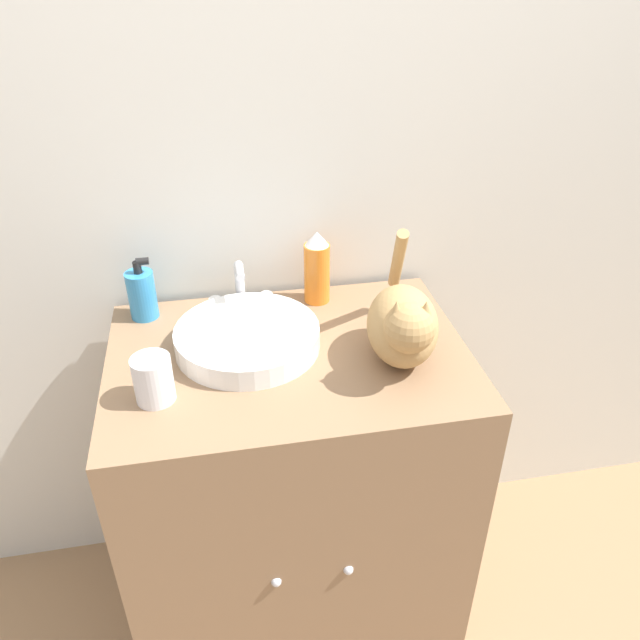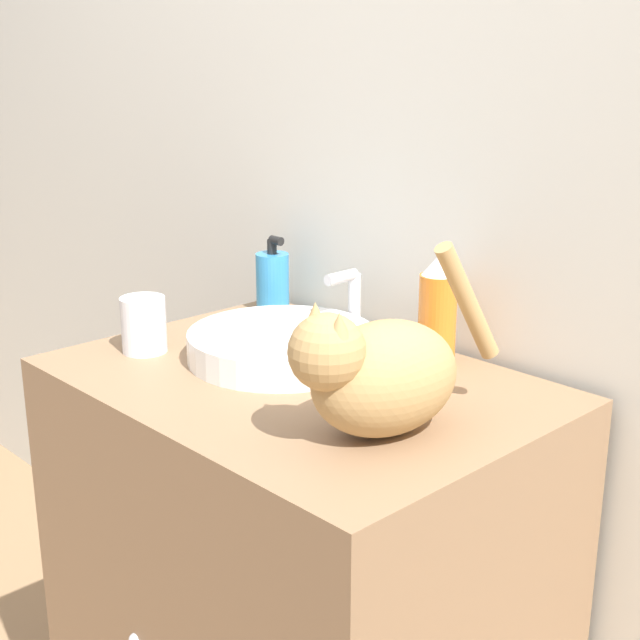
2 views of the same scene
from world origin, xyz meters
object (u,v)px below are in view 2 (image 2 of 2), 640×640
object	(u,v)px
cat	(377,371)
cup	(144,325)
soap_bottle	(273,281)
spray_bottle	(438,311)

from	to	relation	value
cat	cup	size ratio (longest dim) A/B	3.63
cat	soap_bottle	bearing A→B (deg)	-106.59
cat	soap_bottle	xyz separation A→B (m)	(-0.58, 0.30, -0.03)
soap_bottle	cup	xyz separation A→B (m)	(0.04, -0.34, -0.01)
spray_bottle	cup	bearing A→B (deg)	-139.88
spray_bottle	cup	distance (m)	0.53
cat	spray_bottle	world-z (taller)	cat
soap_bottle	spray_bottle	xyz separation A→B (m)	(0.44, -0.00, 0.03)
soap_bottle	cat	bearing A→B (deg)	-27.62
soap_bottle	spray_bottle	world-z (taller)	spray_bottle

